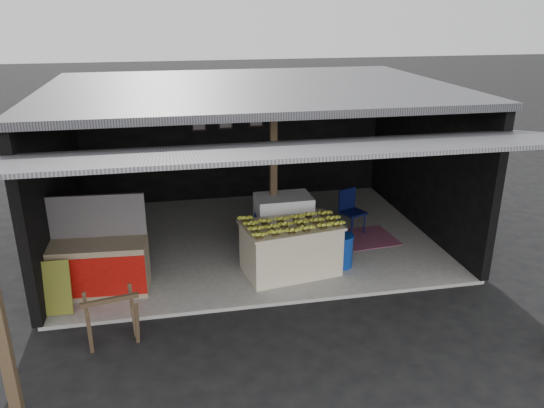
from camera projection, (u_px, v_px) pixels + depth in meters
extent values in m
plane|color=black|center=(279.00, 306.00, 8.17)|extent=(80.00, 80.00, 0.00)
cube|color=gray|center=(252.00, 239.00, 10.46)|extent=(7.00, 5.00, 0.06)
cube|color=black|center=(234.00, 137.00, 12.24)|extent=(7.00, 0.15, 2.90)
cube|color=black|center=(55.00, 178.00, 9.30)|extent=(0.15, 5.00, 2.90)
cube|color=black|center=(424.00, 157.00, 10.58)|extent=(0.15, 5.00, 2.90)
cube|color=#232326|center=(250.00, 89.00, 9.43)|extent=(7.20, 5.20, 0.12)
cube|color=#232326|center=(296.00, 149.00, 6.35)|extent=(7.40, 2.47, 0.48)
cube|color=#4C3926|center=(273.00, 177.00, 9.45)|extent=(0.12, 0.12, 2.85)
cube|color=#4C3926|center=(1.00, 330.00, 5.39)|extent=(0.12, 0.12, 2.50)
cube|color=silver|center=(291.00, 249.00, 8.97)|extent=(1.66, 1.15, 0.84)
cube|color=silver|center=(291.00, 225.00, 8.81)|extent=(1.73, 1.22, 0.04)
cube|color=white|center=(283.00, 224.00, 9.64)|extent=(1.00, 0.68, 1.10)
cube|color=navy|center=(287.00, 229.00, 9.31)|extent=(0.77, 0.03, 0.33)
cube|color=#B21414|center=(287.00, 249.00, 9.45)|extent=(0.50, 0.03, 0.11)
cube|color=#998466|center=(100.00, 268.00, 8.34)|extent=(1.53, 0.75, 0.84)
cube|color=#B8110C|center=(97.00, 278.00, 8.03)|extent=(1.49, 0.12, 0.65)
cube|color=white|center=(97.00, 278.00, 8.02)|extent=(0.51, 0.04, 0.17)
cube|color=navy|center=(96.00, 216.00, 8.33)|extent=(1.49, 0.15, 0.70)
cube|color=black|center=(51.00, 288.00, 7.74)|extent=(0.55, 0.21, 0.81)
cube|color=#4C3926|center=(90.00, 334.00, 6.83)|extent=(0.10, 0.28, 0.73)
cube|color=#4C3926|center=(137.00, 324.00, 7.05)|extent=(0.10, 0.28, 0.73)
cube|color=#4C3926|center=(88.00, 319.00, 7.15)|extent=(0.10, 0.28, 0.73)
cube|color=#4C3926|center=(133.00, 310.00, 7.36)|extent=(0.10, 0.28, 0.73)
cube|color=#4C3926|center=(110.00, 300.00, 6.99)|extent=(0.75, 0.21, 0.06)
cylinder|color=navy|center=(342.00, 251.00, 9.21)|extent=(0.38, 0.38, 0.56)
cylinder|color=#0A103B|center=(352.00, 227.00, 10.37)|extent=(0.03, 0.03, 0.44)
cylinder|color=#0A103B|center=(364.00, 223.00, 10.55)|extent=(0.03, 0.03, 0.44)
cylinder|color=#0A103B|center=(340.00, 222.00, 10.64)|extent=(0.03, 0.03, 0.44)
cylinder|color=#0A103B|center=(353.00, 218.00, 10.81)|extent=(0.03, 0.03, 0.44)
cube|color=#0A103B|center=(353.00, 212.00, 10.52)|extent=(0.55, 0.55, 0.04)
cube|color=#0A103B|center=(347.00, 199.00, 10.58)|extent=(0.40, 0.20, 0.45)
cube|color=maroon|center=(357.00, 239.00, 10.37)|extent=(1.59, 1.14, 0.01)
cube|color=black|center=(199.00, 122.00, 11.86)|extent=(0.32, 0.03, 0.42)
cube|color=#4C4C59|center=(199.00, 122.00, 11.84)|extent=(0.26, 0.02, 0.34)
cube|color=black|center=(225.00, 120.00, 11.96)|extent=(0.32, 0.03, 0.42)
cube|color=#4C4C59|center=(226.00, 120.00, 11.94)|extent=(0.26, 0.02, 0.34)
cube|color=black|center=(256.00, 118.00, 12.08)|extent=(0.32, 0.03, 0.42)
cube|color=#4C4C59|center=(256.00, 118.00, 12.06)|extent=(0.26, 0.02, 0.34)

